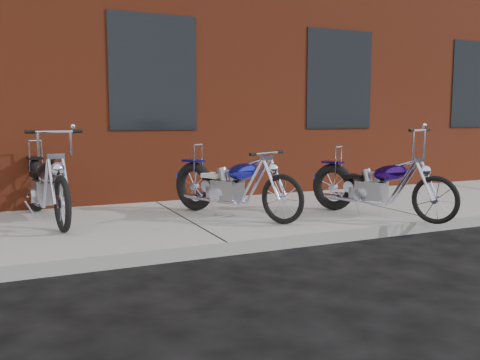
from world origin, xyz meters
name	(u,v)px	position (x,y,z in m)	size (l,w,h in m)	color
ground	(227,256)	(0.00, 0.00, 0.00)	(120.00, 120.00, 0.00)	black
sidewalk	(184,223)	(0.00, 1.50, 0.07)	(22.00, 3.00, 0.15)	#9F9C96
building_brick	(100,14)	(0.00, 8.00, 4.00)	(22.00, 10.00, 8.00)	maroon
chopper_purple	(377,188)	(2.45, 0.56, 0.54)	(0.96, 2.00, 1.20)	black
chopper_blue	(232,187)	(0.64, 1.36, 0.55)	(1.09, 2.02, 0.96)	black
chopper_third	(47,188)	(-1.69, 2.11, 0.57)	(0.59, 2.34, 1.19)	black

